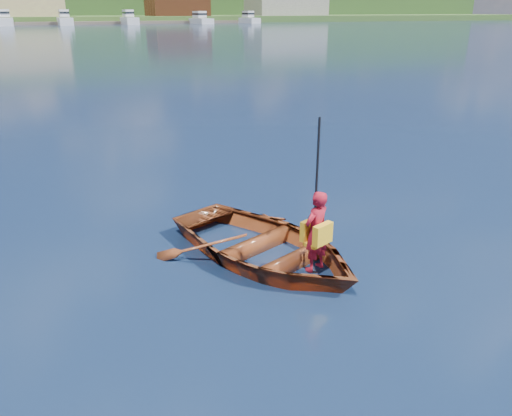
{
  "coord_description": "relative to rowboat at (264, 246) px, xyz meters",
  "views": [
    {
      "loc": [
        -2.28,
        -6.09,
        3.63
      ],
      "look_at": [
        0.53,
        0.27,
        0.87
      ],
      "focal_mm": 35.0,
      "sensor_mm": 36.0,
      "label": 1
    }
  ],
  "objects": [
    {
      "name": "child_paddler",
      "position": [
        0.46,
        -0.79,
        0.49
      ],
      "size": [
        0.51,
        0.44,
        2.19
      ],
      "color": "#A41326",
      "rests_on": "ground"
    },
    {
      "name": "dock",
      "position": [
        8.19,
        147.73,
        0.19
      ],
      "size": [
        159.91,
        14.69,
        0.8
      ],
      "color": "brown",
      "rests_on": "ground"
    },
    {
      "name": "rowboat",
      "position": [
        0.0,
        0.0,
        0.0
      ],
      "size": [
        3.57,
        4.16,
        0.73
      ],
      "color": "#69310F",
      "rests_on": "ground"
    },
    {
      "name": "ground",
      "position": [
        -0.66,
        -0.27,
        -0.21
      ],
      "size": [
        600.0,
        600.0,
        0.0
      ],
      "color": "#132B3B",
      "rests_on": "ground"
    }
  ]
}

